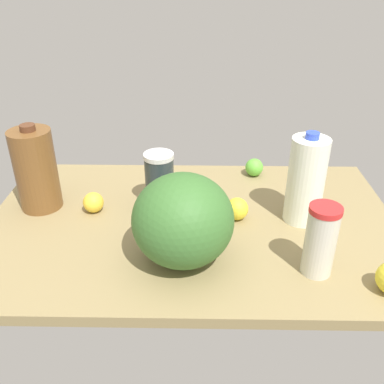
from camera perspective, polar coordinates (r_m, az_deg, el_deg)
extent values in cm
cube|color=olive|center=(126.22, 0.00, -4.56)|extent=(120.00, 76.00, 3.00)
ellipsoid|color=#386B2D|center=(104.62, -1.22, -3.79)|extent=(25.17, 25.17, 23.42)
cylinder|color=brown|center=(135.29, -20.10, 2.76)|extent=(12.33, 12.33, 24.82)
cylinder|color=#59331E|center=(130.32, -21.09, 8.00)|extent=(4.31, 4.31, 1.80)
cylinder|color=white|center=(124.61, 14.94, 1.46)|extent=(10.51, 10.51, 25.38)
cylinder|color=blue|center=(119.11, 15.77, 7.24)|extent=(3.68, 3.68, 1.80)
cylinder|color=#283338|center=(130.30, -4.34, 1.35)|extent=(8.76, 8.76, 15.90)
cylinder|color=silver|center=(126.50, -4.48, 4.82)|extent=(9.03, 9.03, 1.40)
cylinder|color=beige|center=(106.71, 16.70, -6.51)|extent=(7.47, 7.47, 17.14)
cylinder|color=red|center=(101.77, 17.44, -2.26)|extent=(7.69, 7.69, 1.40)
sphere|color=yellow|center=(125.84, 6.02, -2.25)|extent=(6.66, 6.66, 6.66)
sphere|color=#5FBA3A|center=(151.58, 8.29, 3.27)|extent=(6.21, 6.21, 6.21)
sphere|color=yellow|center=(132.16, -13.01, -1.36)|extent=(6.21, 6.21, 6.21)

